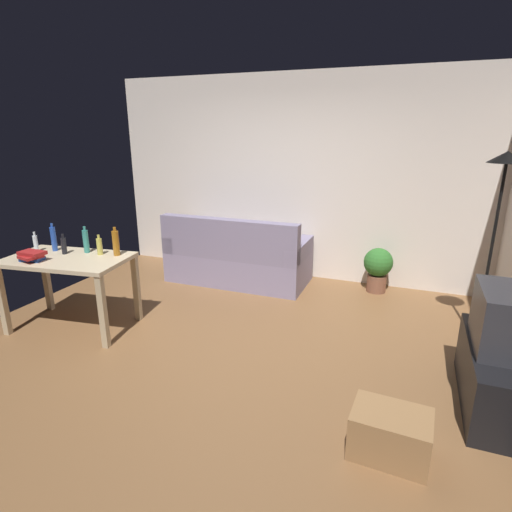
% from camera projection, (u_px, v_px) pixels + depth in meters
% --- Properties ---
extents(ground_plane, '(5.20, 4.40, 0.02)m').
position_uv_depth(ground_plane, '(228.00, 343.00, 4.00)').
color(ground_plane, brown).
extents(wall_rear, '(5.20, 0.10, 2.70)m').
position_uv_depth(wall_rear, '(294.00, 179.00, 5.56)').
color(wall_rear, silver).
rests_on(wall_rear, ground_plane).
extents(couch, '(1.86, 0.84, 0.92)m').
position_uv_depth(couch, '(237.00, 260.00, 5.53)').
color(couch, gray).
rests_on(couch, ground_plane).
extents(tv_stand, '(0.44, 1.10, 0.48)m').
position_uv_depth(tv_stand, '(497.00, 377.00, 3.03)').
color(tv_stand, black).
rests_on(tv_stand, ground_plane).
extents(tv, '(0.41, 0.60, 0.44)m').
position_uv_depth(tv, '(508.00, 320.00, 2.89)').
color(tv, '#2D2D33').
rests_on(tv, tv_stand).
extents(torchiere_lamp, '(0.32, 0.32, 1.81)m').
position_uv_depth(torchiere_lamp, '(500.00, 198.00, 3.60)').
color(torchiere_lamp, black).
rests_on(torchiere_lamp, ground_plane).
extents(desk, '(1.28, 0.85, 0.76)m').
position_uv_depth(desk, '(68.00, 268.00, 4.14)').
color(desk, '#C6B28E').
rests_on(desk, ground_plane).
extents(potted_plant, '(0.36, 0.36, 0.57)m').
position_uv_depth(potted_plant, '(378.00, 267.00, 5.18)').
color(potted_plant, brown).
rests_on(potted_plant, ground_plane).
extents(storage_box, '(0.50, 0.37, 0.30)m').
position_uv_depth(storage_box, '(390.00, 434.00, 2.58)').
color(storage_box, olive).
rests_on(storage_box, ground_plane).
extents(bottle_clear, '(0.05, 0.05, 0.21)m').
position_uv_depth(bottle_clear, '(36.00, 243.00, 4.28)').
color(bottle_clear, silver).
rests_on(bottle_clear, desk).
extents(bottle_blue, '(0.05, 0.05, 0.29)m').
position_uv_depth(bottle_blue, '(54.00, 239.00, 4.30)').
color(bottle_blue, '#2347A3').
rests_on(bottle_blue, desk).
extents(bottle_dark, '(0.05, 0.05, 0.21)m').
position_uv_depth(bottle_dark, '(64.00, 245.00, 4.20)').
color(bottle_dark, black).
rests_on(bottle_dark, desk).
extents(bottle_tall, '(0.06, 0.06, 0.28)m').
position_uv_depth(bottle_tall, '(86.00, 241.00, 4.24)').
color(bottle_tall, teal).
rests_on(bottle_tall, desk).
extents(bottle_squat, '(0.05, 0.05, 0.21)m').
position_uv_depth(bottle_squat, '(100.00, 246.00, 4.18)').
color(bottle_squat, '#BCB24C').
rests_on(bottle_squat, desk).
extents(bottle_amber, '(0.07, 0.07, 0.29)m').
position_uv_depth(bottle_amber, '(116.00, 243.00, 4.14)').
color(bottle_amber, '#9E6019').
rests_on(bottle_amber, desk).
extents(book_stack, '(0.25, 0.21, 0.10)m').
position_uv_depth(book_stack, '(32.00, 256.00, 3.98)').
color(book_stack, navy).
rests_on(book_stack, desk).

